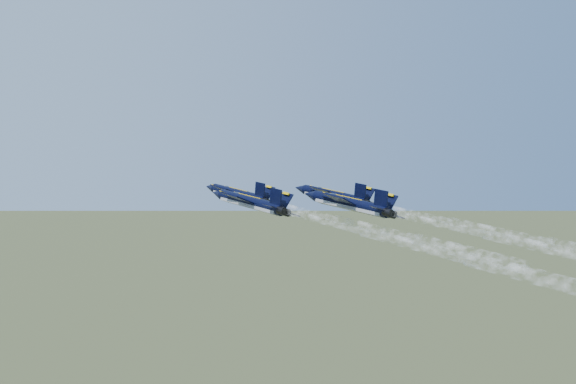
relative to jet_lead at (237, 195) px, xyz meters
name	(u,v)px	position (x,y,z in m)	size (l,w,h in m)	color
jet_lead	(237,195)	(0.00, 0.00, 0.00)	(12.72, 18.09, 5.42)	black
jet_left	(249,202)	(-4.02, -15.05, 0.00)	(12.72, 18.09, 5.42)	black
jet_right	(333,196)	(13.67, -10.34, 0.00)	(12.72, 18.09, 5.42)	black
jet_slot	(348,204)	(8.45, -24.03, 0.00)	(12.72, 18.09, 5.42)	black
smoke_trail_lead	(409,209)	(11.94, -34.53, 0.04)	(16.85, 44.68, 2.20)	white
smoke_trail_left	(460,222)	(7.92, -49.58, 0.04)	(16.85, 44.68, 2.20)	white
smoke_trail_right	(539,211)	(25.61, -44.86, 0.04)	(16.85, 44.68, 2.20)	white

